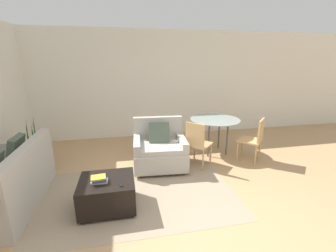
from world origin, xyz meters
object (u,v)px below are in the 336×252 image
object	(u,v)px
tv_remote_primary	(101,176)
ottoman	(108,193)
potted_plant	(36,156)
couch	(6,185)
dining_chair_near_left	(197,141)
book_stack	(99,179)
dining_table	(215,123)
dining_chair_near_right	(255,137)
armchair	(160,149)
tv_remote_secondary	(121,184)

from	to	relation	value
tv_remote_primary	ottoman	bearing A→B (deg)	-57.22
ottoman	potted_plant	size ratio (longest dim) A/B	0.73
couch	dining_chair_near_left	size ratio (longest dim) A/B	1.91
dining_chair_near_left	book_stack	bearing A→B (deg)	-148.99
couch	dining_table	xyz separation A→B (m)	(3.64, 1.22, 0.37)
couch	dining_chair_near_right	bearing A→B (deg)	8.28
couch	armchair	xyz separation A→B (m)	(2.33, 0.77, 0.04)
couch	dining_chair_near_left	xyz separation A→B (m)	(3.03, 0.62, 0.21)
tv_remote_primary	dining_chair_near_right	size ratio (longest dim) A/B	0.16
tv_remote_primary	dining_table	size ratio (longest dim) A/B	0.13
armchair	book_stack	world-z (taller)	armchair
book_stack	dining_chair_near_right	distance (m)	3.10
tv_remote_primary	tv_remote_secondary	distance (m)	0.38
dining_chair_near_left	dining_chair_near_right	world-z (taller)	same
book_stack	dining_chair_near_left	distance (m)	2.00
potted_plant	dining_table	world-z (taller)	potted_plant
couch	potted_plant	bearing A→B (deg)	91.88
couch	tv_remote_primary	world-z (taller)	couch
armchair	dining_chair_near_right	world-z (taller)	armchair
potted_plant	couch	bearing A→B (deg)	-88.12
potted_plant	dining_table	size ratio (longest dim) A/B	0.94
armchair	potted_plant	world-z (taller)	potted_plant
armchair	dining_chair_near_left	distance (m)	0.74
tv_remote_primary	tv_remote_secondary	xyz separation A→B (m)	(0.26, -0.27, 0.00)
armchair	tv_remote_secondary	world-z (taller)	armchair
ottoman	book_stack	distance (m)	0.26
couch	ottoman	world-z (taller)	couch
dining_chair_near_right	dining_table	bearing A→B (deg)	135.00
dining_chair_near_right	ottoman	bearing A→B (deg)	-160.89
potted_plant	ottoman	bearing A→B (deg)	-48.77
ottoman	tv_remote_secondary	distance (m)	0.31
book_stack	tv_remote_primary	world-z (taller)	book_stack
couch	book_stack	size ratio (longest dim) A/B	7.78
armchair	dining_chair_near_left	xyz separation A→B (m)	(0.70, -0.15, 0.17)
armchair	book_stack	size ratio (longest dim) A/B	4.67
book_stack	dining_table	size ratio (longest dim) A/B	0.21
tv_remote_secondary	book_stack	bearing A→B (deg)	160.18
couch	tv_remote_primary	bearing A→B (deg)	-10.48
ottoman	dining_table	bearing A→B (deg)	35.46
tv_remote_primary	dining_chair_near_right	bearing A→B (deg)	16.52
couch	potted_plant	distance (m)	1.30
book_stack	dining_chair_near_left	xyz separation A→B (m)	(1.71, 1.03, 0.04)
couch	armchair	size ratio (longest dim) A/B	1.66
ottoman	potted_plant	distance (m)	2.20
tv_remote_secondary	dining_chair_near_left	bearing A→B (deg)	38.21
couch	tv_remote_primary	xyz separation A→B (m)	(1.33, -0.25, 0.14)
book_stack	potted_plant	distance (m)	2.20
tv_remote_secondary	dining_chair_near_right	world-z (taller)	dining_chair_near_right
armchair	dining_chair_near_right	xyz separation A→B (m)	(1.91, -0.15, 0.17)
tv_remote_secondary	dining_table	world-z (taller)	dining_table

